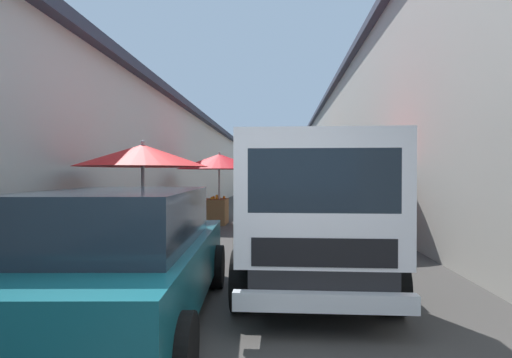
{
  "coord_description": "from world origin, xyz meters",
  "views": [
    {
      "loc": [
        -1.9,
        -0.37,
        1.62
      ],
      "look_at": [
        12.97,
        0.6,
        1.44
      ],
      "focal_mm": 26.87,
      "sensor_mm": 36.0,
      "label": 1
    }
  ],
  "objects_px": {
    "delivery_truck": "(312,217)",
    "vendor_by_crates": "(289,199)",
    "fruit_stall_far_left": "(145,175)",
    "fruit_stall_near_left": "(219,169)",
    "plastic_stool": "(221,211)",
    "fruit_stall_mid_lane": "(298,170)",
    "hatchback_car": "(123,256)",
    "fruit_stall_far_right": "(341,173)"
  },
  "relations": [
    {
      "from": "fruit_stall_far_left",
      "to": "plastic_stool",
      "type": "relative_size",
      "value": 5.12
    },
    {
      "from": "fruit_stall_mid_lane",
      "to": "delivery_truck",
      "type": "xyz_separation_m",
      "value": [
        -15.29,
        0.47,
        -0.81
      ]
    },
    {
      "from": "hatchback_car",
      "to": "delivery_truck",
      "type": "height_order",
      "value": "delivery_truck"
    },
    {
      "from": "hatchback_car",
      "to": "delivery_truck",
      "type": "xyz_separation_m",
      "value": [
        1.18,
        -2.1,
        0.3
      ]
    },
    {
      "from": "fruit_stall_far_right",
      "to": "plastic_stool",
      "type": "relative_size",
      "value": 5.83
    },
    {
      "from": "delivery_truck",
      "to": "fruit_stall_far_right",
      "type": "bearing_deg",
      "value": -14.09
    },
    {
      "from": "fruit_stall_near_left",
      "to": "plastic_stool",
      "type": "bearing_deg",
      "value": 5.24
    },
    {
      "from": "fruit_stall_near_left",
      "to": "hatchback_car",
      "type": "distance_m",
      "value": 8.33
    },
    {
      "from": "fruit_stall_mid_lane",
      "to": "delivery_truck",
      "type": "relative_size",
      "value": 0.49
    },
    {
      "from": "fruit_stall_far_left",
      "to": "plastic_stool",
      "type": "height_order",
      "value": "fruit_stall_far_left"
    },
    {
      "from": "plastic_stool",
      "to": "fruit_stall_far_left",
      "type": "bearing_deg",
      "value": 178.34
    },
    {
      "from": "hatchback_car",
      "to": "vendor_by_crates",
      "type": "distance_m",
      "value": 6.69
    },
    {
      "from": "fruit_stall_mid_lane",
      "to": "vendor_by_crates",
      "type": "relative_size",
      "value": 1.45
    },
    {
      "from": "fruit_stall_far_left",
      "to": "fruit_stall_mid_lane",
      "type": "distance_m",
      "value": 14.44
    },
    {
      "from": "delivery_truck",
      "to": "vendor_by_crates",
      "type": "distance_m",
      "value": 5.24
    },
    {
      "from": "fruit_stall_mid_lane",
      "to": "fruit_stall_near_left",
      "type": "bearing_deg",
      "value": 160.6
    },
    {
      "from": "fruit_stall_far_left",
      "to": "fruit_stall_mid_lane",
      "type": "relative_size",
      "value": 0.93
    },
    {
      "from": "plastic_stool",
      "to": "delivery_truck",
      "type": "bearing_deg",
      "value": -162.98
    },
    {
      "from": "fruit_stall_far_right",
      "to": "hatchback_car",
      "type": "bearing_deg",
      "value": 149.22
    },
    {
      "from": "delivery_truck",
      "to": "fruit_stall_far_left",
      "type": "bearing_deg",
      "value": 66.0
    },
    {
      "from": "delivery_truck",
      "to": "fruit_stall_mid_lane",
      "type": "bearing_deg",
      "value": -1.78
    },
    {
      "from": "vendor_by_crates",
      "to": "fruit_stall_mid_lane",
      "type": "bearing_deg",
      "value": -3.83
    },
    {
      "from": "delivery_truck",
      "to": "vendor_by_crates",
      "type": "xyz_separation_m",
      "value": [
        5.24,
        0.2,
        -0.08
      ]
    },
    {
      "from": "plastic_stool",
      "to": "fruit_stall_far_right",
      "type": "bearing_deg",
      "value": -139.85
    },
    {
      "from": "delivery_truck",
      "to": "vendor_by_crates",
      "type": "bearing_deg",
      "value": 2.18
    },
    {
      "from": "fruit_stall_far_right",
      "to": "delivery_truck",
      "type": "distance_m",
      "value": 4.22
    },
    {
      "from": "hatchback_car",
      "to": "plastic_stool",
      "type": "bearing_deg",
      "value": 2.6
    },
    {
      "from": "fruit_stall_far_right",
      "to": "fruit_stall_far_left",
      "type": "bearing_deg",
      "value": 127.13
    },
    {
      "from": "fruit_stall_far_right",
      "to": "hatchback_car",
      "type": "xyz_separation_m",
      "value": [
        -5.23,
        3.12,
        -0.91
      ]
    },
    {
      "from": "fruit_stall_far_left",
      "to": "fruit_stall_near_left",
      "type": "bearing_deg",
      "value": -3.05
    },
    {
      "from": "vendor_by_crates",
      "to": "plastic_stool",
      "type": "height_order",
      "value": "vendor_by_crates"
    },
    {
      "from": "fruit_stall_far_right",
      "to": "delivery_truck",
      "type": "xyz_separation_m",
      "value": [
        -4.05,
        1.02,
        -0.61
      ]
    },
    {
      "from": "plastic_stool",
      "to": "fruit_stall_mid_lane",
      "type": "bearing_deg",
      "value": -23.09
    },
    {
      "from": "fruit_stall_far_left",
      "to": "fruit_stall_near_left",
      "type": "xyz_separation_m",
      "value": [
        5.86,
        -0.31,
        0.19
      ]
    },
    {
      "from": "fruit_stall_near_left",
      "to": "vendor_by_crates",
      "type": "height_order",
      "value": "fruit_stall_near_left"
    },
    {
      "from": "fruit_stall_mid_lane",
      "to": "vendor_by_crates",
      "type": "xyz_separation_m",
      "value": [
        -10.06,
        0.67,
        -0.89
      ]
    },
    {
      "from": "fruit_stall_far_left",
      "to": "fruit_stall_mid_lane",
      "type": "bearing_deg",
      "value": -12.83
    },
    {
      "from": "fruit_stall_far_right",
      "to": "plastic_stool",
      "type": "bearing_deg",
      "value": 40.15
    },
    {
      "from": "vendor_by_crates",
      "to": "plastic_stool",
      "type": "distance_m",
      "value": 3.86
    },
    {
      "from": "fruit_stall_near_left",
      "to": "hatchback_car",
      "type": "height_order",
      "value": "fruit_stall_near_left"
    },
    {
      "from": "fruit_stall_far_left",
      "to": "hatchback_car",
      "type": "bearing_deg",
      "value": -165.2
    },
    {
      "from": "fruit_stall_mid_lane",
      "to": "hatchback_car",
      "type": "height_order",
      "value": "fruit_stall_mid_lane"
    }
  ]
}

